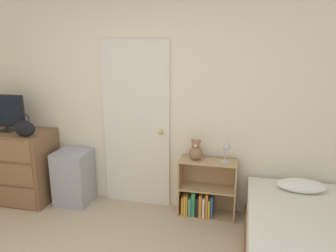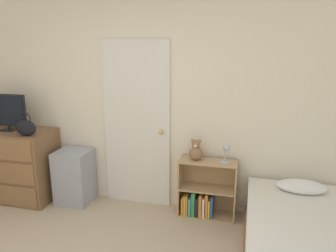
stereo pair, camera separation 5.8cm
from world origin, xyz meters
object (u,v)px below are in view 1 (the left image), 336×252
(handbag, at_px, (24,128))
(bed, at_px, (309,247))
(storage_bin, at_px, (74,177))
(tv, at_px, (5,112))
(teddy_bear, at_px, (196,151))
(bookshelf, at_px, (203,194))
(desk_lamp, at_px, (226,149))
(dresser, at_px, (12,165))

(handbag, relative_size, bed, 0.16)
(handbag, distance_m, storage_bin, 0.84)
(tv, height_order, teddy_bear, tv)
(storage_bin, bearing_deg, bookshelf, 2.27)
(teddy_bear, bearing_deg, handbag, -171.05)
(tv, height_order, desk_lamp, tv)
(handbag, bearing_deg, bed, -8.54)
(desk_lamp, bearing_deg, bookshelf, 170.66)
(handbag, bearing_deg, storage_bin, 29.38)
(storage_bin, relative_size, desk_lamp, 2.91)
(bookshelf, height_order, bed, bookshelf)
(dresser, xyz_separation_m, handbag, (0.38, -0.17, 0.56))
(tv, xyz_separation_m, storage_bin, (0.81, 0.08, -0.81))
(desk_lamp, xyz_separation_m, bed, (0.79, -0.73, -0.59))
(storage_bin, relative_size, bookshelf, 0.99)
(tv, distance_m, bed, 3.63)
(dresser, bearing_deg, bookshelf, 3.23)
(storage_bin, height_order, bookshelf, bookshelf)
(teddy_bear, height_order, desk_lamp, teddy_bear)
(desk_lamp, relative_size, bed, 0.13)
(tv, height_order, bookshelf, tv)
(bookshelf, bearing_deg, dresser, -176.77)
(bookshelf, relative_size, bed, 0.37)
(dresser, height_order, storage_bin, dresser)
(tv, relative_size, bed, 0.29)
(dresser, relative_size, teddy_bear, 4.43)
(bed, bearing_deg, tv, 169.69)
(storage_bin, height_order, bed, storage_bin)
(handbag, height_order, teddy_bear, handbag)
(dresser, relative_size, tv, 2.01)
(tv, relative_size, desk_lamp, 2.31)
(teddy_bear, distance_m, desk_lamp, 0.35)
(storage_bin, distance_m, desk_lamp, 1.93)
(storage_bin, xyz_separation_m, desk_lamp, (1.86, 0.02, 0.50))
(tv, height_order, storage_bin, tv)
(handbag, bearing_deg, desk_lamp, 6.73)
(dresser, distance_m, desk_lamp, 2.71)
(bookshelf, height_order, teddy_bear, teddy_bear)
(dresser, height_order, teddy_bear, teddy_bear)
(handbag, height_order, bed, handbag)
(bookshelf, xyz_separation_m, desk_lamp, (0.24, -0.04, 0.58))
(teddy_bear, bearing_deg, storage_bin, -177.67)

